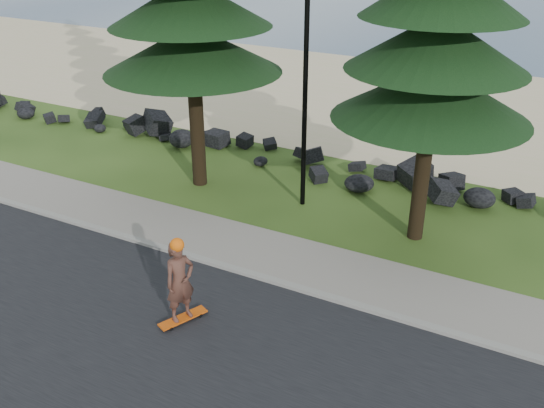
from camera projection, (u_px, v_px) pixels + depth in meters
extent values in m
plane|color=#2B4515|center=(249.00, 253.00, 15.40)|extent=(160.00, 160.00, 0.00)
cube|color=black|center=(134.00, 358.00, 11.84)|extent=(160.00, 7.00, 0.02)
cube|color=gray|center=(230.00, 268.00, 14.67)|extent=(160.00, 0.20, 0.10)
cube|color=gray|center=(252.00, 248.00, 15.54)|extent=(160.00, 2.00, 0.08)
cube|color=beige|center=(411.00, 104.00, 26.87)|extent=(160.00, 15.00, 0.01)
cube|color=#3C5774|center=(524.00, 0.00, 55.75)|extent=(160.00, 58.00, 0.01)
cylinder|color=black|center=(443.00, 2.00, 13.48)|extent=(0.40, 0.40, 12.00)
cylinder|color=black|center=(306.00, 69.00, 16.15)|extent=(0.14, 0.14, 8.00)
cube|color=#D64F0C|center=(183.00, 318.00, 12.82)|extent=(0.67, 1.10, 0.04)
imported|color=#563227|center=(180.00, 281.00, 12.41)|extent=(0.66, 0.78, 1.81)
sphere|color=orange|center=(177.00, 245.00, 12.02)|extent=(0.29, 0.29, 0.29)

